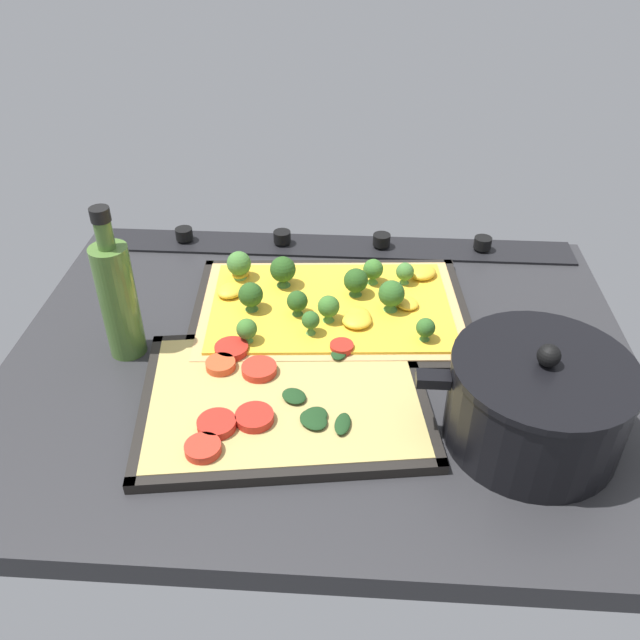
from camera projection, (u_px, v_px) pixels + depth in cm
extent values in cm
cube|color=#28282B|center=(321.00, 364.00, 85.55)|extent=(80.68, 63.05, 3.00)
cube|color=black|center=(332.00, 245.00, 107.08)|extent=(77.45, 7.00, 0.80)
cylinder|color=black|center=(483.00, 243.00, 105.09)|extent=(2.80, 2.80, 1.80)
cylinder|color=black|center=(382.00, 240.00, 105.91)|extent=(2.80, 2.80, 1.80)
cylinder|color=black|center=(282.00, 237.00, 106.73)|extent=(2.80, 2.80, 1.80)
cylinder|color=black|center=(184.00, 234.00, 107.55)|extent=(2.80, 2.80, 1.80)
cube|color=black|center=(330.00, 314.00, 91.65)|extent=(39.70, 28.53, 0.50)
cube|color=black|center=(329.00, 266.00, 101.42)|extent=(37.95, 3.88, 1.30)
cube|color=black|center=(333.00, 369.00, 81.41)|extent=(37.95, 3.88, 1.30)
cube|color=black|center=(462.00, 311.00, 91.53)|extent=(3.03, 25.93, 1.30)
cube|color=black|center=(198.00, 312.00, 91.29)|extent=(3.03, 25.93, 1.30)
cube|color=tan|center=(331.00, 310.00, 91.21)|extent=(37.14, 25.97, 1.00)
cube|color=gold|center=(331.00, 306.00, 90.80)|extent=(34.13, 23.42, 0.40)
cone|color=#5B9F46|center=(248.00, 337.00, 83.96)|extent=(1.46, 1.46, 0.90)
sphere|color=#386B28|center=(247.00, 328.00, 83.11)|extent=(2.66, 2.66, 2.66)
cone|color=#4D8B3F|center=(425.00, 336.00, 84.02)|extent=(1.35, 1.35, 0.96)
sphere|color=#2D5B23|center=(426.00, 327.00, 83.20)|extent=(2.46, 2.46, 2.46)
cone|color=#427635|center=(283.00, 281.00, 94.26)|extent=(2.03, 2.03, 1.29)
sphere|color=#264C1C|center=(283.00, 269.00, 93.07)|extent=(3.69, 3.69, 3.69)
cone|color=#427635|center=(252.00, 306.00, 89.41)|extent=(1.84, 1.84, 1.14)
sphere|color=#264C1C|center=(251.00, 295.00, 88.34)|extent=(3.35, 3.35, 3.35)
cone|color=#68AD54|center=(404.00, 280.00, 94.92)|extent=(1.43, 1.43, 0.90)
sphere|color=#427533|center=(405.00, 272.00, 94.09)|extent=(2.60, 2.60, 2.60)
cone|color=#4D8B3F|center=(391.00, 306.00, 89.34)|extent=(1.96, 1.96, 1.27)
sphere|color=#2D5B23|center=(391.00, 293.00, 88.18)|extent=(3.57, 3.57, 3.57)
cone|color=#4D8B3F|center=(311.00, 329.00, 84.98)|extent=(1.29, 1.29, 1.24)
sphere|color=#2D5B23|center=(311.00, 320.00, 84.10)|extent=(2.34, 2.34, 2.34)
cone|color=#68AD54|center=(240.00, 274.00, 95.94)|extent=(1.94, 1.94, 1.12)
sphere|color=#427533|center=(239.00, 263.00, 94.83)|extent=(3.52, 3.52, 3.52)
cone|color=#5B9F46|center=(328.00, 317.00, 87.32)|extent=(1.60, 1.60, 1.17)
sphere|color=#386B28|center=(329.00, 306.00, 86.34)|extent=(2.91, 2.91, 2.91)
cone|color=#5B9F46|center=(373.00, 279.00, 94.83)|extent=(1.60, 1.60, 1.21)
sphere|color=#386B28|center=(373.00, 269.00, 93.83)|extent=(2.90, 2.90, 2.90)
cone|color=#427635|center=(297.00, 311.00, 88.54)|extent=(1.55, 1.55, 1.04)
sphere|color=#264C1C|center=(297.00, 301.00, 87.61)|extent=(2.83, 2.83, 2.83)
cone|color=#427635|center=(355.00, 291.00, 92.40)|extent=(1.87, 1.87, 1.05)
sphere|color=#264C1C|center=(356.00, 280.00, 91.34)|extent=(3.41, 3.41, 3.41)
ellipsoid|color=gold|center=(241.00, 273.00, 96.50)|extent=(3.05, 3.45, 1.06)
ellipsoid|color=gold|center=(423.00, 273.00, 96.19)|extent=(5.37, 5.29, 1.47)
ellipsoid|color=gold|center=(407.00, 304.00, 89.99)|extent=(4.28, 4.28, 1.08)
ellipsoid|color=gold|center=(359.00, 315.00, 87.58)|extent=(4.13, 4.48, 1.31)
ellipsoid|color=gold|center=(231.00, 291.00, 92.38)|extent=(5.26, 5.33, 1.42)
ellipsoid|color=gold|center=(357.00, 320.00, 86.67)|extent=(4.47, 4.33, 1.39)
cube|color=black|center=(285.00, 400.00, 77.45)|extent=(36.46, 29.31, 0.50)
cube|color=black|center=(281.00, 337.00, 86.76)|extent=(33.12, 5.89, 1.30)
cube|color=black|center=(289.00, 476.00, 67.66)|extent=(33.12, 5.89, 1.30)
cube|color=black|center=(419.00, 391.00, 78.24)|extent=(4.70, 24.78, 1.30)
cube|color=black|center=(146.00, 405.00, 76.19)|extent=(4.70, 24.78, 1.30)
cube|color=tan|center=(284.00, 396.00, 77.04)|extent=(33.75, 26.59, 0.90)
cylinder|color=#B22319|center=(342.00, 347.00, 82.93)|extent=(3.01, 3.01, 1.00)
cylinder|color=red|center=(203.00, 448.00, 69.08)|extent=(3.89, 3.89, 1.00)
cylinder|color=#B22319|center=(232.00, 349.00, 82.64)|extent=(4.25, 4.25, 1.00)
cylinder|color=#B22319|center=(255.00, 417.00, 72.81)|extent=(4.30, 4.30, 1.00)
cylinder|color=red|center=(259.00, 369.00, 79.47)|extent=(4.27, 4.27, 1.00)
cylinder|color=#D14723|center=(221.00, 365.00, 80.17)|extent=(3.64, 3.64, 1.00)
cylinder|color=#B22319|center=(217.00, 424.00, 71.95)|extent=(4.32, 4.32, 1.00)
ellipsoid|color=#193819|center=(294.00, 396.00, 75.77)|extent=(3.91, 3.83, 0.60)
ellipsoid|color=#193819|center=(318.00, 420.00, 72.61)|extent=(4.36, 4.43, 0.60)
ellipsoid|color=#193819|center=(343.00, 424.00, 72.14)|extent=(2.14, 3.64, 0.60)
ellipsoid|color=#193819|center=(310.00, 417.00, 73.04)|extent=(4.25, 4.44, 0.60)
ellipsoid|color=#193819|center=(339.00, 353.00, 82.17)|extent=(2.52, 3.15, 0.60)
cylinder|color=black|center=(536.00, 405.00, 70.15)|extent=(18.80, 18.80, 9.65)
cylinder|color=black|center=(546.00, 368.00, 67.08)|extent=(19.17, 19.17, 0.80)
sphere|color=black|center=(549.00, 356.00, 66.14)|extent=(2.40, 2.40, 2.40)
cube|color=black|center=(433.00, 379.00, 68.90)|extent=(3.60, 2.00, 1.20)
cylinder|color=#476B2D|center=(119.00, 302.00, 80.99)|extent=(4.63, 4.63, 15.28)
cylinder|color=#476B2D|center=(104.00, 234.00, 75.48)|extent=(2.09, 2.09, 3.50)
cylinder|color=black|center=(100.00, 214.00, 73.99)|extent=(2.32, 2.32, 1.60)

